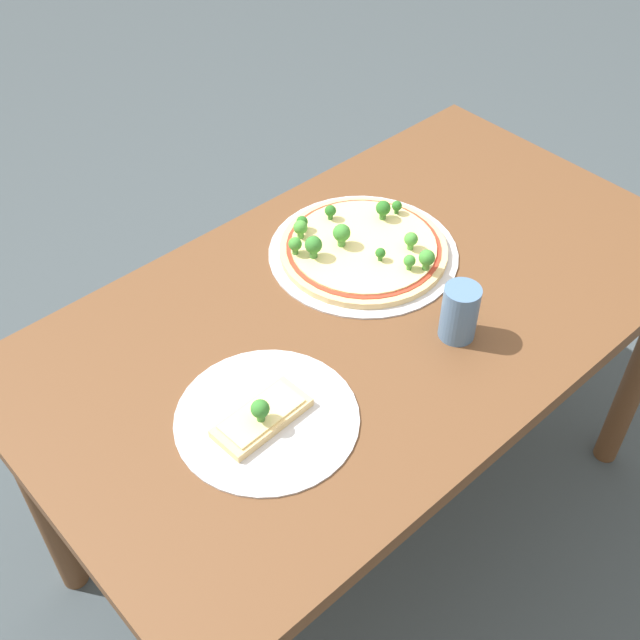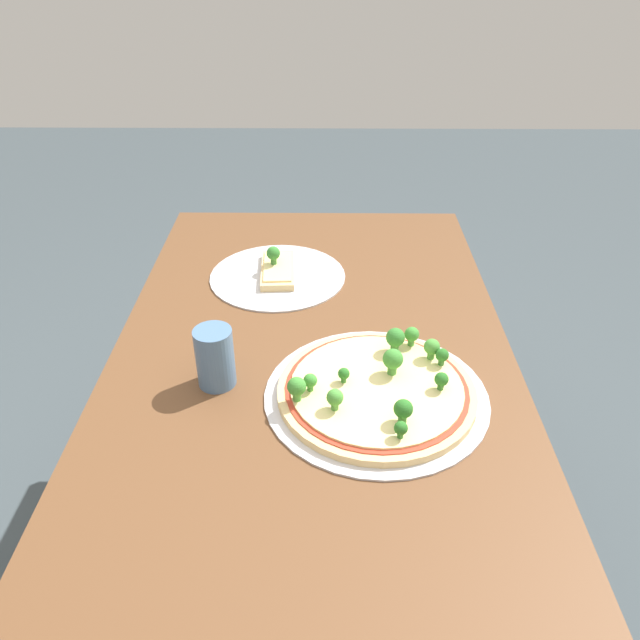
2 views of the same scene
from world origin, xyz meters
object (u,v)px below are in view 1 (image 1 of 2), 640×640
at_px(pizza_tray_slice, 265,417).
at_px(pizza_tray_whole, 362,248).
at_px(drinking_cup, 460,313).
at_px(dining_table, 367,338).

bearing_deg(pizza_tray_slice, pizza_tray_whole, 25.41).
height_order(pizza_tray_whole, drinking_cup, drinking_cup).
distance_m(pizza_tray_whole, drinking_cup, 0.29).
height_order(dining_table, pizza_tray_whole, pizza_tray_whole).
height_order(dining_table, drinking_cup, drinking_cup).
bearing_deg(dining_table, drinking_cup, -70.67).
xyz_separation_m(pizza_tray_whole, pizza_tray_slice, (-0.42, -0.20, -0.01)).
height_order(pizza_tray_slice, drinking_cup, drinking_cup).
bearing_deg(pizza_tray_slice, drinking_cup, -11.76).
relative_size(dining_table, drinking_cup, 12.32).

